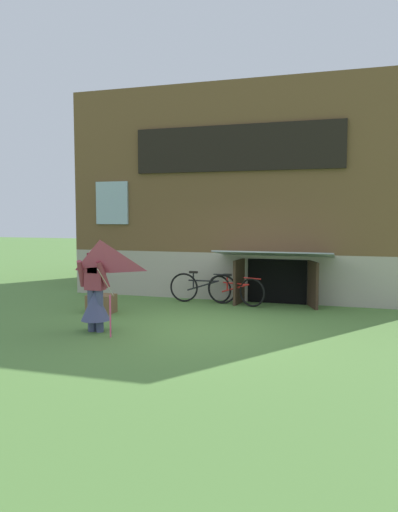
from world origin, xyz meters
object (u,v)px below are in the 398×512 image
at_px(person, 95,297).
at_px(bicycle_red, 235,290).
at_px(kite, 100,266).
at_px(wooden_crate, 101,304).
at_px(bicycle_black, 203,288).

height_order(person, bicycle_red, person).
bearing_deg(person, bicycle_red, 55.92).
relative_size(kite, bicycle_red, 1.07).
bearing_deg(kite, wooden_crate, 118.41).
relative_size(kite, wooden_crate, 2.97).
xyz_separation_m(person, kite, (0.41, -0.54, 0.63)).
bearing_deg(bicycle_red, kite, -91.11).
bearing_deg(bicycle_black, bicycle_red, -3.19).
distance_m(kite, wooden_crate, 2.58).
distance_m(bicycle_red, wooden_crate, 3.09).
xyz_separation_m(bicycle_red, bicycle_black, (-0.80, 0.03, 0.02)).
bearing_deg(kite, bicycle_red, 69.88).
xyz_separation_m(kite, wooden_crate, (-1.12, 2.07, -1.06)).
bearing_deg(person, wooden_crate, 109.68).
bearing_deg(kite, bicycle_black, 81.02).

